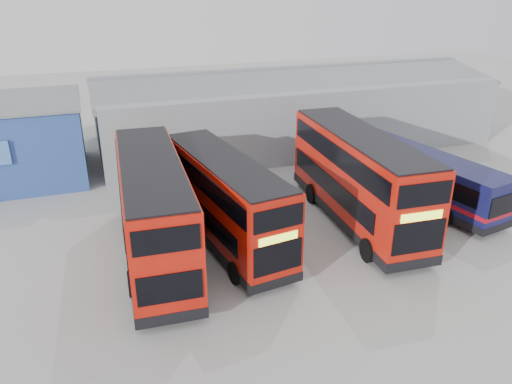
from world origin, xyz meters
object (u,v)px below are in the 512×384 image
Objects in this scene: maintenance_shed at (290,108)px; double_decker_centre at (225,202)px; single_decker_blue at (421,177)px; double_decker_left at (154,211)px; double_decker_right at (358,179)px.

maintenance_shed is 18.00m from double_decker_centre.
maintenance_shed is 2.75× the size of single_decker_blue.
single_decker_blue is at bearing -79.90° from maintenance_shed.
double_decker_left is (-13.28, -15.51, -0.21)m from maintenance_shed.
double_decker_centre is 0.96× the size of single_decker_blue.
double_decker_left reaches higher than single_decker_blue.
double_decker_centre is at bearing -177.29° from double_decker_right.
single_decker_blue is at bearing -171.02° from double_decker_left.
maintenance_shed is at bearing -127.27° from double_decker_left.
double_decker_centre is 12.33m from single_decker_blue.
single_decker_blue is (12.26, 1.16, -0.73)m from double_decker_centre.
single_decker_blue is at bearing 17.02° from double_decker_right.
double_decker_centre is at bearing -4.82° from single_decker_blue.
maintenance_shed is at bearing 83.76° from double_decker_right.
double_decker_right is at bearing 3.54° from single_decker_blue.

